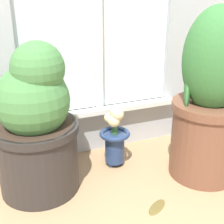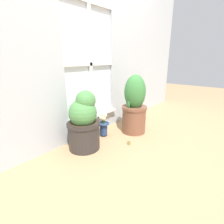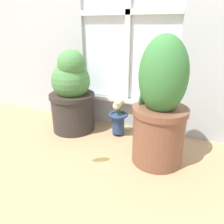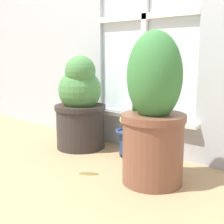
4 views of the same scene
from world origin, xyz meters
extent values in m
plane|color=tan|center=(0.00, 0.00, 0.00)|extent=(10.00, 10.00, 0.00)
cube|color=#B2B7BC|center=(0.00, 0.54, 0.12)|extent=(0.73, 0.05, 0.23)
cube|color=white|center=(0.00, 0.55, 0.84)|extent=(0.73, 0.02, 1.22)
cube|color=white|center=(0.00, 0.52, 0.84)|extent=(0.04, 0.02, 1.22)
cube|color=white|center=(0.00, 0.52, 0.84)|extent=(0.73, 0.02, 0.04)
cube|color=white|center=(0.00, 0.49, 0.22)|extent=(0.79, 0.06, 0.02)
cylinder|color=#2D2826|center=(-0.34, 0.29, 0.14)|extent=(0.32, 0.32, 0.29)
cylinder|color=#2D2826|center=(-0.34, 0.29, 0.27)|extent=(0.34, 0.34, 0.03)
cylinder|color=#38281E|center=(-0.34, 0.29, 0.28)|extent=(0.29, 0.29, 0.01)
sphere|color=#477F42|center=(-0.34, 0.29, 0.39)|extent=(0.28, 0.28, 0.28)
sphere|color=#477F42|center=(-0.32, 0.27, 0.51)|extent=(0.20, 0.20, 0.20)
ellipsoid|color=#477F42|center=(-0.39, 0.36, 0.37)|extent=(0.16, 0.12, 0.19)
cylinder|color=brown|center=(0.34, 0.13, 0.17)|extent=(0.29, 0.29, 0.34)
cylinder|color=brown|center=(0.34, 0.13, 0.32)|extent=(0.31, 0.31, 0.03)
cylinder|color=#38281E|center=(0.34, 0.13, 0.33)|extent=(0.27, 0.27, 0.01)
ellipsoid|color=#387538|center=(0.34, 0.13, 0.52)|extent=(0.26, 0.26, 0.42)
ellipsoid|color=#387538|center=(0.27, 0.18, 0.44)|extent=(0.14, 0.19, 0.26)
sphere|color=navy|center=(0.01, 0.38, 0.01)|extent=(0.02, 0.02, 0.02)
sphere|color=navy|center=(-0.02, 0.33, 0.01)|extent=(0.02, 0.02, 0.02)
sphere|color=navy|center=(0.04, 0.33, 0.01)|extent=(0.02, 0.02, 0.02)
cylinder|color=navy|center=(0.01, 0.34, 0.09)|extent=(0.09, 0.09, 0.14)
torus|color=navy|center=(0.01, 0.34, 0.16)|extent=(0.14, 0.14, 0.02)
cylinder|color=#386633|center=(0.01, 0.34, 0.20)|extent=(0.03, 0.03, 0.08)
sphere|color=beige|center=(0.01, 0.34, 0.26)|extent=(0.05, 0.05, 0.05)
sphere|color=beige|center=(0.02, 0.37, 0.26)|extent=(0.04, 0.04, 0.04)
sphere|color=beige|center=(-0.01, 0.36, 0.23)|extent=(0.05, 0.05, 0.05)
sphere|color=beige|center=(0.00, 0.33, 0.23)|extent=(0.06, 0.06, 0.06)
sphere|color=beige|center=(0.02, 0.33, 0.26)|extent=(0.06, 0.06, 0.06)
ellipsoid|color=brown|center=(0.04, -0.01, 0.00)|extent=(0.12, 0.10, 0.01)
camera|label=1|loc=(-0.48, -0.83, 0.79)|focal=50.00mm
camera|label=2|loc=(-1.43, -0.98, 0.91)|focal=28.00mm
camera|label=3|loc=(0.56, -1.00, 0.76)|focal=35.00mm
camera|label=4|loc=(1.16, -1.07, 0.61)|focal=50.00mm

